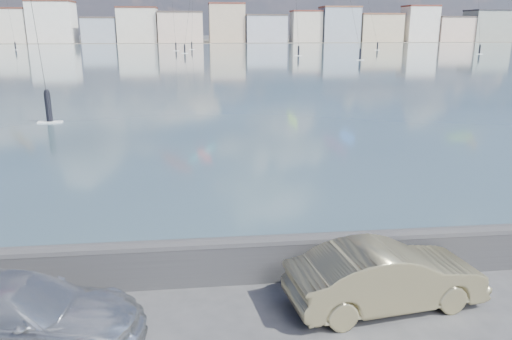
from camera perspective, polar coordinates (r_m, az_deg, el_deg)
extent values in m
cube|color=#334A56|center=(98.92, -6.55, 12.74)|extent=(500.00, 177.00, 0.00)
cube|color=#4C473D|center=(207.34, -6.70, 14.39)|extent=(500.00, 60.00, 0.00)
cube|color=#28282B|center=(11.15, -4.42, -10.69)|extent=(400.00, 0.35, 0.90)
cylinder|color=#28282B|center=(10.96, -4.47, -8.59)|extent=(400.00, 0.36, 0.36)
cube|color=silver|center=(204.13, -26.24, 14.51)|extent=(13.00, 11.00, 11.50)
cube|color=#562D23|center=(204.23, -26.46, 16.19)|extent=(13.26, 11.22, 0.60)
cube|color=white|center=(199.94, -22.24, 15.31)|extent=(15.00, 12.00, 14.00)
cube|color=#562D23|center=(200.13, -22.46, 17.39)|extent=(15.30, 12.24, 0.60)
cube|color=#9EA8B7|center=(196.36, -17.35, 14.95)|extent=(12.00, 10.00, 8.50)
cube|color=#4C423D|center=(196.38, -17.47, 16.28)|extent=(12.24, 10.20, 0.60)
cube|color=silver|center=(194.43, -13.34, 15.75)|extent=(14.00, 11.00, 12.00)
cube|color=#562D23|center=(194.54, -13.46, 17.60)|extent=(14.28, 11.22, 0.60)
cube|color=beige|center=(193.35, -8.58, 15.77)|extent=(16.00, 13.00, 10.50)
cube|color=#4C423D|center=(193.42, -8.66, 17.41)|extent=(16.32, 13.26, 0.60)
cube|color=#CCB293|center=(193.60, -3.36, 16.36)|extent=(13.00, 10.00, 13.50)
cube|color=brown|center=(193.77, -3.40, 18.44)|extent=(13.26, 10.20, 0.60)
cube|color=#B2B7C6|center=(194.98, 1.07, 15.79)|extent=(15.00, 12.00, 9.50)
cube|color=#4C423D|center=(195.03, 1.08, 17.27)|extent=(15.30, 12.24, 0.60)
cube|color=beige|center=(197.63, 5.71, 15.94)|extent=(11.00, 9.00, 11.00)
cube|color=brown|center=(197.71, 5.76, 17.62)|extent=(11.22, 9.18, 0.60)
cube|color=#9EA8B7|center=(200.75, 9.50, 16.02)|extent=(14.00, 11.00, 12.50)
cube|color=brown|center=(200.88, 9.58, 17.89)|extent=(14.28, 11.22, 0.60)
cube|color=beige|center=(205.48, 13.79, 15.44)|extent=(16.00, 12.00, 10.00)
cube|color=brown|center=(205.54, 13.90, 16.91)|extent=(16.32, 12.24, 0.60)
cube|color=white|center=(211.66, 18.18, 15.52)|extent=(12.00, 10.00, 13.00)
cube|color=brown|center=(211.80, 18.34, 17.36)|extent=(12.24, 10.20, 0.60)
cube|color=beige|center=(217.51, 21.48, 14.69)|extent=(14.00, 11.00, 9.00)
cube|color=#4C423D|center=(217.54, 21.61, 15.95)|extent=(14.28, 11.22, 0.60)
cube|color=gray|center=(224.53, 24.89, 14.66)|extent=(15.00, 12.00, 11.50)
cube|color=#2D2D33|center=(224.62, 25.08, 16.19)|extent=(15.30, 12.24, 0.60)
imported|color=silver|center=(9.94, -25.71, -14.65)|extent=(4.65, 2.39, 1.29)
imported|color=tan|center=(10.54, 14.62, -11.66)|extent=(4.12, 1.95, 1.31)
cube|color=white|center=(141.65, -25.76, 12.28)|extent=(1.40, 0.42, 0.08)
cylinder|color=black|center=(141.61, -25.81, 12.64)|extent=(0.36, 0.36, 1.70)
sphere|color=black|center=(141.59, -25.85, 13.00)|extent=(0.28, 0.28, 0.28)
cube|color=white|center=(130.47, 13.68, 13.19)|extent=(1.40, 0.42, 0.08)
cylinder|color=black|center=(130.44, 13.71, 13.58)|extent=(0.36, 0.36, 1.70)
sphere|color=black|center=(130.41, 13.74, 13.98)|extent=(0.28, 0.28, 0.28)
cube|color=white|center=(32.08, -22.47, 5.09)|extent=(1.40, 0.42, 0.08)
cylinder|color=black|center=(31.94, -22.64, 6.67)|extent=(0.36, 0.36, 1.70)
sphere|color=black|center=(31.82, -22.81, 8.27)|extent=(0.28, 0.28, 0.28)
cube|color=white|center=(111.78, -8.14, 13.08)|extent=(1.40, 0.42, 0.08)
cylinder|color=black|center=(111.74, -8.15, 13.54)|extent=(0.36, 0.36, 1.70)
sphere|color=black|center=(111.71, -8.17, 14.00)|extent=(0.28, 0.28, 0.28)
cube|color=white|center=(117.36, 24.15, 12.01)|extent=(1.40, 0.42, 0.08)
cylinder|color=black|center=(117.32, 24.20, 12.44)|extent=(0.36, 0.36, 1.70)
sphere|color=black|center=(117.29, 24.25, 12.88)|extent=(0.28, 0.28, 0.28)
cylinder|color=black|center=(121.72, 24.11, 17.05)|extent=(2.21, 8.88, 18.36)
cube|color=white|center=(131.03, -7.34, 13.51)|extent=(1.40, 0.42, 0.08)
cylinder|color=black|center=(131.00, -7.36, 13.90)|extent=(0.36, 0.36, 1.70)
sphere|color=black|center=(130.97, -7.37, 14.30)|extent=(0.28, 0.28, 0.28)
cube|color=white|center=(101.51, 4.87, 12.89)|extent=(1.40, 0.42, 0.08)
cylinder|color=black|center=(101.47, 4.88, 13.40)|extent=(0.36, 0.36, 1.70)
sphere|color=black|center=(101.43, 4.89, 13.91)|extent=(0.28, 0.28, 0.28)
cylinder|color=black|center=(107.43, 4.68, 17.44)|extent=(1.33, 12.05, 13.93)
cube|color=white|center=(124.10, -9.12, 13.31)|extent=(1.40, 0.42, 0.08)
cylinder|color=black|center=(124.07, -9.14, 13.73)|extent=(0.36, 0.36, 1.70)
sphere|color=black|center=(124.04, -9.16, 14.14)|extent=(0.28, 0.28, 0.28)
cube|color=white|center=(89.65, 11.79, 12.22)|extent=(1.40, 0.42, 0.08)
cylinder|color=black|center=(89.61, 11.82, 12.79)|extent=(0.36, 0.36, 1.70)
sphere|color=black|center=(89.56, 11.85, 13.37)|extent=(0.28, 0.28, 0.28)
cylinder|color=black|center=(94.39, 10.82, 18.11)|extent=(0.97, 10.42, 16.14)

